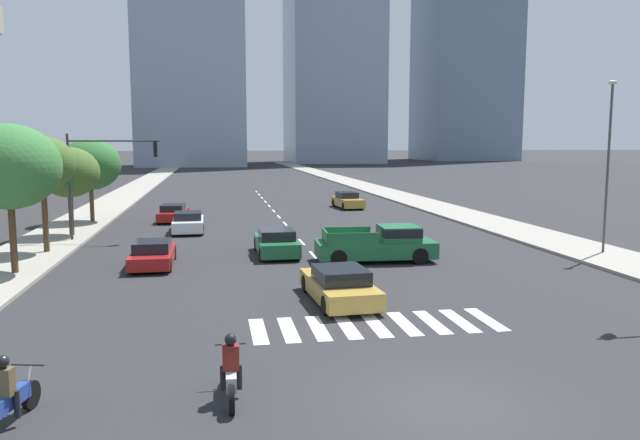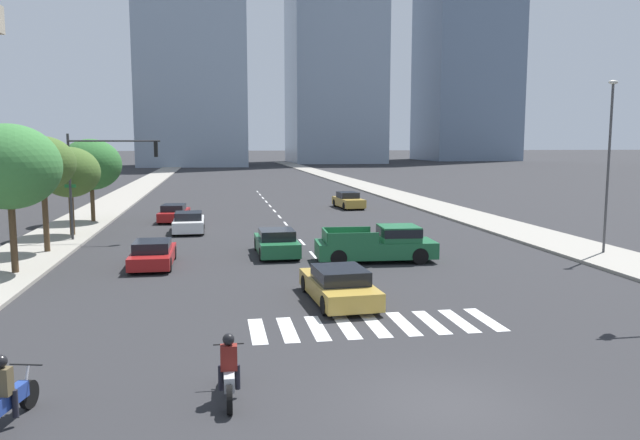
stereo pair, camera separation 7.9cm
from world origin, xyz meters
name	(u,v)px [view 1 (the left image)]	position (x,y,z in m)	size (l,w,h in m)	color
ground_plane	(448,406)	(0.00, 0.00, 0.00)	(800.00, 800.00, 0.00)	#28282B
sidewalk_east	(474,218)	(13.88, 30.00, 0.07)	(4.00, 260.00, 0.15)	gray
sidewalk_west	(73,227)	(-13.88, 30.00, 0.07)	(4.00, 260.00, 0.15)	gray
crosswalk_near	(376,325)	(0.00, 5.91, 0.00)	(7.65, 2.55, 0.01)	silver
lane_divider_center	(279,217)	(0.00, 33.91, 0.00)	(0.14, 50.00, 0.01)	silver
motorcycle_lead	(231,373)	(-4.54, 1.19, 0.58)	(0.70, 2.20, 1.49)	black
motorcycle_trailing	(7,398)	(-8.90, 0.58, 0.58)	(0.85, 2.21, 1.49)	black
pickup_truck	(381,244)	(2.90, 15.76, 0.81)	(5.65, 2.37, 1.67)	#1E6038
sedan_red_0	(153,254)	(-7.58, 16.40, 0.55)	(1.85, 4.38, 1.18)	maroon
sedan_gold_1	(339,286)	(-0.54, 8.84, 0.58)	(2.16, 4.73, 1.24)	#B28E38
sedan_gold_2	(348,201)	(6.43, 39.13, 0.62)	(2.09, 4.50, 1.35)	#B28E38
sedan_white_3	(188,223)	(-6.40, 26.95, 0.60)	(1.91, 4.23, 1.28)	silver
sedan_red_4	(173,213)	(-7.64, 32.57, 0.56)	(2.10, 4.51, 1.21)	maroon
sedan_green_5	(276,243)	(-1.80, 18.20, 0.60)	(1.97, 4.33, 1.30)	#1E6038
traffic_signal_far	(104,166)	(-10.82, 24.15, 4.22)	(5.24, 0.28, 5.89)	#333335
street_lamp_east	(609,155)	(14.18, 15.41, 4.94)	(0.50, 0.24, 8.37)	#3F3F42
street_tree_nearest	(9,167)	(-13.08, 15.28, 4.56)	(4.14, 4.14, 6.18)	#4C3823
street_tree_second	(42,164)	(-13.08, 20.35, 4.51)	(3.13, 3.13, 5.72)	#4C3823
street_tree_third	(69,172)	(-13.08, 26.00, 3.82)	(3.45, 3.45, 5.15)	#4C3823
street_tree_fourth	(90,165)	(-13.08, 32.37, 4.04)	(4.10, 4.10, 5.64)	#4C3823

